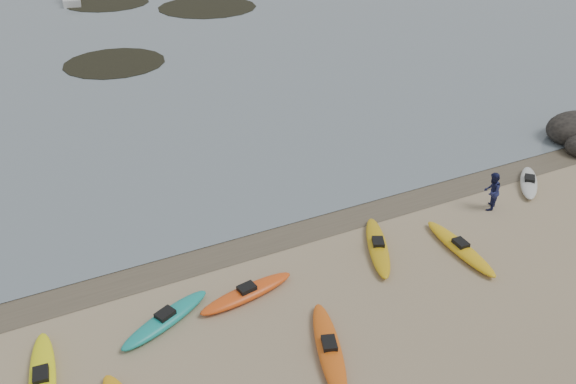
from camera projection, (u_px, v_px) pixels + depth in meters
ground at (288, 225)px, 21.78m from camera, size 600.00×600.00×0.00m
wet_sand at (291, 229)px, 21.54m from camera, size 60.00×60.00×0.00m
kayaks at (304, 296)px, 18.03m from camera, size 21.82×7.68×0.34m
person_east at (492, 191)px, 22.39m from camera, size 1.00×0.95×1.62m
kelp_mats at (155, 16)px, 50.08m from camera, size 19.30×26.53×0.04m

